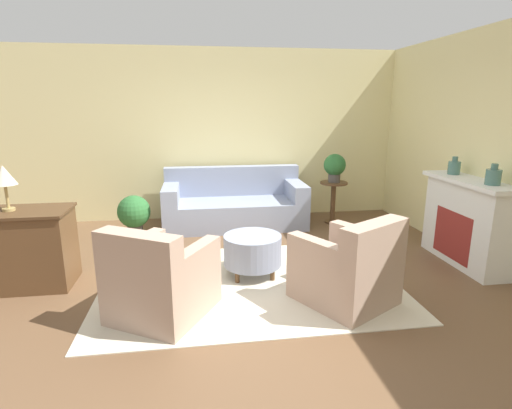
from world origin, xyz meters
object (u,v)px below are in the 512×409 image
at_px(side_table, 333,196).
at_px(dresser, 15,248).
at_px(table_lamp, 4,177).
at_px(armchair_right, 348,270).
at_px(potted_plant_on_side_table, 335,166).
at_px(vase_mantel_far, 493,176).
at_px(ottoman_table, 253,250).
at_px(vase_mantel_near, 454,167).
at_px(potted_plant_floor, 134,213).
at_px(armchair_left, 160,282).
at_px(couch, 234,205).

bearing_deg(side_table, dresser, -156.22).
bearing_deg(side_table, table_lamp, -156.22).
bearing_deg(dresser, armchair_right, -14.38).
bearing_deg(dresser, potted_plant_on_side_table, 23.78).
distance_m(dresser, vase_mantel_far, 5.18).
relative_size(ottoman_table, table_lamp, 1.39).
height_order(vase_mantel_near, table_lamp, table_lamp).
bearing_deg(dresser, potted_plant_floor, 56.94).
height_order(dresser, vase_mantel_near, vase_mantel_near).
xyz_separation_m(armchair_left, vase_mantel_near, (3.55, 1.10, 0.80)).
distance_m(ottoman_table, side_table, 2.47).
height_order(couch, table_lamp, table_lamp).
distance_m(couch, side_table, 1.62).
bearing_deg(couch, ottoman_table, -89.46).
bearing_deg(table_lamp, potted_plant_on_side_table, 23.78).
relative_size(armchair_right, potted_plant_on_side_table, 2.44).
relative_size(vase_mantel_far, potted_plant_floor, 0.37).
distance_m(ottoman_table, potted_plant_on_side_table, 2.55).
bearing_deg(ottoman_table, vase_mantel_near, 7.02).
bearing_deg(potted_plant_on_side_table, vase_mantel_near, -57.49).
bearing_deg(ottoman_table, vase_mantel_far, -7.98).
height_order(armchair_right, ottoman_table, armchair_right).
bearing_deg(potted_plant_floor, side_table, 5.28).
bearing_deg(couch, armchair_right, -73.05).
relative_size(ottoman_table, vase_mantel_far, 2.81).
xyz_separation_m(couch, armchair_left, (-0.94, -2.79, 0.02)).
distance_m(side_table, vase_mantel_near, 1.98).
bearing_deg(vase_mantel_near, dresser, -177.26).
bearing_deg(armchair_right, side_table, 74.11).
distance_m(vase_mantel_near, table_lamp, 5.12).
relative_size(vase_mantel_far, potted_plant_on_side_table, 0.51).
distance_m(couch, vase_mantel_near, 3.22).
height_order(ottoman_table, vase_mantel_near, vase_mantel_near).
relative_size(armchair_right, dresser, 0.95).
bearing_deg(couch, potted_plant_floor, -164.82).
bearing_deg(potted_plant_floor, table_lamp, -123.06).
bearing_deg(table_lamp, potted_plant_floor, 56.94).
xyz_separation_m(couch, armchair_right, (0.85, -2.79, 0.02)).
xyz_separation_m(vase_mantel_far, table_lamp, (-5.11, 0.44, 0.05)).
height_order(armchair_right, vase_mantel_far, vase_mantel_far).
bearing_deg(armchair_left, potted_plant_on_side_table, 46.33).
relative_size(couch, armchair_left, 2.00).
bearing_deg(vase_mantel_near, potted_plant_on_side_table, 122.51).
distance_m(potted_plant_on_side_table, potted_plant_floor, 3.19).
xyz_separation_m(side_table, potted_plant_floor, (-3.12, -0.29, -0.09)).
bearing_deg(table_lamp, dresser, 90.00).
bearing_deg(side_table, armchair_left, -133.67).
distance_m(armchair_left, armchair_right, 1.79).
distance_m(side_table, vase_mantel_far, 2.56).
relative_size(dresser, potted_plant_floor, 1.87).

